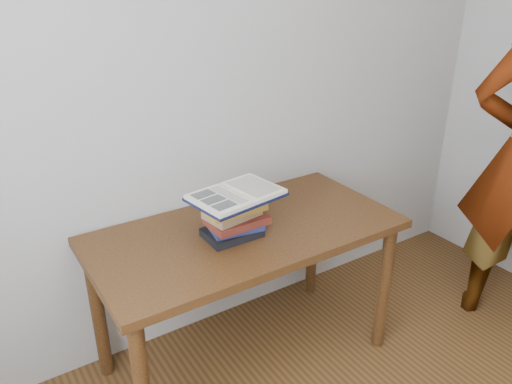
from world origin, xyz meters
TOP-DOWN VIEW (x-y plane):
  - desk at (-0.02, 1.38)m, footprint 1.33×0.67m
  - book_stack at (-0.10, 1.35)m, footprint 0.26×0.18m
  - open_book at (-0.09, 1.33)m, footprint 0.39×0.30m

SIDE VIEW (x-z plane):
  - desk at x=-0.02m, z-range 0.26..0.97m
  - book_stack at x=-0.10m, z-range 0.72..0.90m
  - open_book at x=-0.09m, z-range 0.90..0.93m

